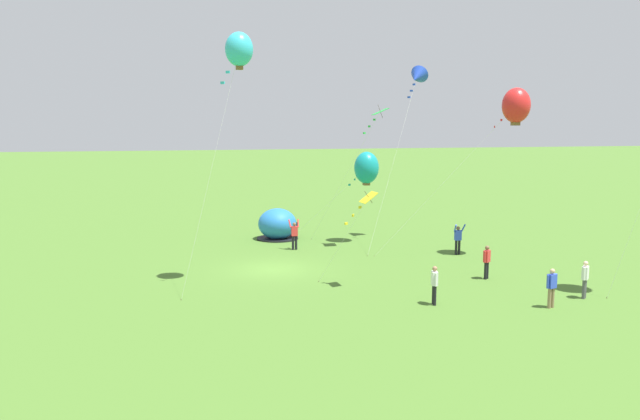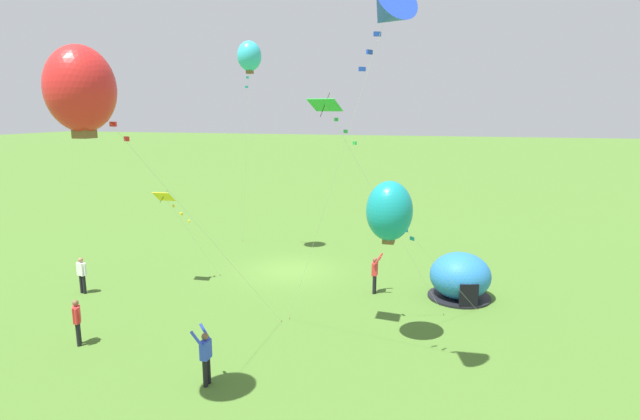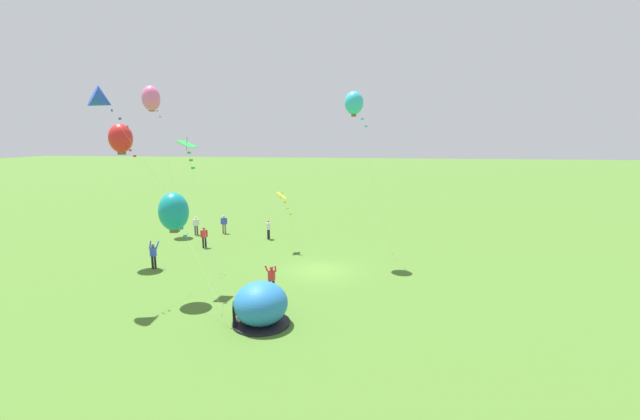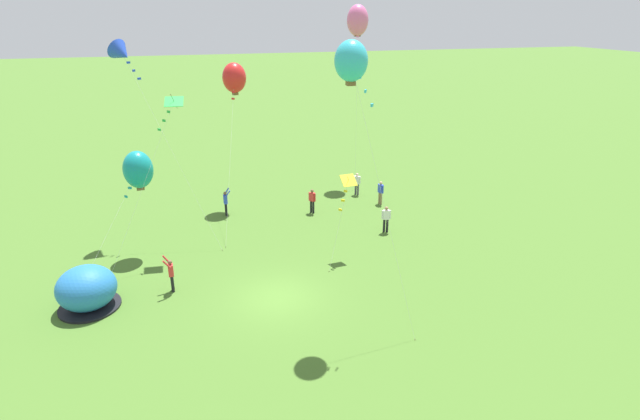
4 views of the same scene
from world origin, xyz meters
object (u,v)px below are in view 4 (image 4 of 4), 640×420
(person_with_toddler, at_px, (381,191))
(kite_pink, at_px, (358,20))
(person_arms_raised, at_px, (226,202))
(popup_tent, at_px, (87,289))
(person_watching_sky, at_px, (386,218))
(person_flying_kite, at_px, (171,273))
(kite_cyan, at_px, (351,61))
(kite_red, at_px, (234,78))
(kite_teal, at_px, (138,170))
(kite_green, at_px, (172,107))
(person_center_field, at_px, (312,200))
(person_far_back, at_px, (357,183))
(kite_blue, at_px, (122,53))
(kite_yellow, at_px, (347,185))

(person_with_toddler, height_order, kite_pink, kite_pink)
(person_arms_raised, bearing_deg, kite_pink, 27.14)
(popup_tent, height_order, person_watching_sky, popup_tent)
(person_flying_kite, height_order, person_with_toddler, person_flying_kite)
(popup_tent, relative_size, kite_cyan, 0.23)
(kite_red, distance_m, kite_cyan, 16.39)
(popup_tent, bearing_deg, kite_cyan, -17.16)
(kite_teal, bearing_deg, person_flying_kite, -75.81)
(kite_pink, bearing_deg, kite_green, -144.60)
(person_flying_kite, bearing_deg, person_center_field, 40.74)
(person_far_back, bearing_deg, person_with_toddler, -67.40)
(person_center_field, height_order, kite_green, kite_green)
(popup_tent, bearing_deg, person_watching_sky, 13.93)
(person_with_toddler, relative_size, kite_teal, 0.29)
(person_with_toddler, xyz_separation_m, kite_teal, (-15.90, -3.37, 3.98))
(person_with_toddler, distance_m, kite_cyan, 17.54)
(person_flying_kite, height_order, kite_red, kite_red)
(person_center_field, xyz_separation_m, kite_red, (-4.37, 3.83, 7.88))
(kite_blue, bearing_deg, person_with_toddler, -0.37)
(person_center_field, relative_size, kite_teal, 0.29)
(person_arms_raised, relative_size, person_center_field, 1.10)
(person_watching_sky, relative_size, kite_yellow, 0.37)
(popup_tent, distance_m, person_with_toddler, 20.45)
(person_flying_kite, distance_m, kite_blue, 13.10)
(person_flying_kite, relative_size, kite_teal, 0.31)
(kite_green, distance_m, kite_cyan, 11.79)
(person_flying_kite, bearing_deg, person_with_toddler, 29.92)
(kite_teal, xyz_separation_m, kite_cyan, (9.04, -9.07, 6.30))
(person_arms_raised, bearing_deg, kite_teal, -139.31)
(person_arms_raised, bearing_deg, person_flying_kite, -111.51)
(person_watching_sky, bearing_deg, person_center_field, 129.46)
(person_with_toddler, xyz_separation_m, kite_green, (-13.77, -3.36, 7.33))
(kite_red, distance_m, kite_pink, 10.96)
(person_center_field, xyz_separation_m, person_with_toddler, (5.19, 0.29, 0.00))
(person_flying_kite, distance_m, kite_yellow, 10.30)
(person_center_field, xyz_separation_m, person_watching_sky, (3.62, -4.40, 0.00))
(kite_blue, bearing_deg, person_center_field, -2.05)
(popup_tent, height_order, person_far_back, popup_tent)
(person_arms_raised, distance_m, person_far_back, 10.10)
(kite_green, xyz_separation_m, kite_cyan, (6.91, -9.09, 2.96))
(person_far_back, relative_size, person_with_toddler, 1.00)
(person_arms_raised, xyz_separation_m, person_flying_kite, (-3.66, -9.29, -0.00))
(person_arms_raised, xyz_separation_m, kite_blue, (-5.21, -0.77, 9.83))
(kite_teal, bearing_deg, kite_red, 47.48)
(person_flying_kite, bearing_deg, popup_tent, -173.13)
(kite_pink, height_order, kite_green, kite_pink)
(popup_tent, distance_m, kite_cyan, 15.87)
(person_arms_raised, xyz_separation_m, kite_green, (-2.81, -4.23, 7.30))
(person_far_back, xyz_separation_m, person_watching_sky, (-0.60, -7.01, 0.00))
(person_center_field, bearing_deg, kite_green, -160.32)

